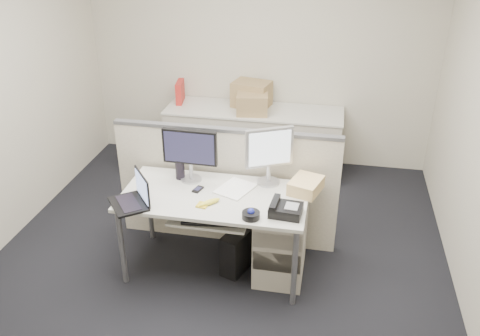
% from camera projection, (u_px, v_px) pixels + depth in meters
% --- Properties ---
extents(floor, '(4.00, 4.50, 0.01)m').
position_uv_depth(floor, '(216.00, 267.00, 4.44)').
color(floor, black).
rests_on(floor, ground).
extents(wall_back, '(4.00, 0.02, 2.70)m').
position_uv_depth(wall_back, '(259.00, 50.00, 5.77)').
color(wall_back, beige).
rests_on(wall_back, ground).
extents(desk, '(1.50, 0.75, 0.73)m').
position_uv_depth(desk, '(214.00, 202.00, 4.13)').
color(desk, silver).
rests_on(desk, floor).
extents(keyboard_tray, '(0.62, 0.32, 0.02)m').
position_uv_depth(keyboard_tray, '(209.00, 218.00, 3.99)').
color(keyboard_tray, silver).
rests_on(keyboard_tray, desk).
extents(drawer_pedestal, '(0.40, 0.55, 0.65)m').
position_uv_depth(drawer_pedestal, '(281.00, 240.00, 4.24)').
color(drawer_pedestal, '#AFA593').
rests_on(drawer_pedestal, floor).
extents(cubicle_partition, '(2.00, 0.06, 1.10)m').
position_uv_depth(cubicle_partition, '(226.00, 188.00, 4.57)').
color(cubicle_partition, beige).
rests_on(cubicle_partition, floor).
extents(back_counter, '(2.00, 0.60, 0.72)m').
position_uv_depth(back_counter, '(254.00, 140.00, 5.95)').
color(back_counter, '#AFA593').
rests_on(back_counter, floor).
extents(monitor_main, '(0.46, 0.19, 0.46)m').
position_uv_depth(monitor_main, '(190.00, 156.00, 4.22)').
color(monitor_main, black).
rests_on(monitor_main, desk).
extents(monitor_small, '(0.45, 0.36, 0.49)m').
position_uv_depth(monitor_small, '(269.00, 157.00, 4.16)').
color(monitor_small, '#B7B7BC').
rests_on(monitor_small, desk).
extents(laptop, '(0.40, 0.41, 0.25)m').
position_uv_depth(laptop, '(127.00, 191.00, 3.90)').
color(laptop, black).
rests_on(laptop, desk).
extents(trackball, '(0.18, 0.18, 0.05)m').
position_uv_depth(trackball, '(251.00, 215.00, 3.78)').
color(trackball, black).
rests_on(trackball, desk).
extents(desk_phone, '(0.25, 0.21, 0.08)m').
position_uv_depth(desk_phone, '(286.00, 210.00, 3.82)').
color(desk_phone, black).
rests_on(desk_phone, desk).
extents(paper_stack, '(0.34, 0.38, 0.01)m').
position_uv_depth(paper_stack, '(235.00, 189.00, 4.18)').
color(paper_stack, white).
rests_on(paper_stack, desk).
extents(sticky_pad, '(0.10, 0.10, 0.01)m').
position_uv_depth(sticky_pad, '(203.00, 205.00, 3.95)').
color(sticky_pad, gold).
rests_on(sticky_pad, desk).
extents(travel_mug, '(0.10, 0.10, 0.17)m').
position_uv_depth(travel_mug, '(180.00, 170.00, 4.31)').
color(travel_mug, black).
rests_on(travel_mug, desk).
extents(banana, '(0.16, 0.16, 0.04)m').
position_uv_depth(banana, '(210.00, 202.00, 3.96)').
color(banana, '#F4DC49').
rests_on(banana, desk).
extents(cellphone, '(0.08, 0.12, 0.01)m').
position_uv_depth(cellphone, '(198.00, 189.00, 4.16)').
color(cellphone, black).
rests_on(cellphone, desk).
extents(manila_folders, '(0.30, 0.34, 0.11)m').
position_uv_depth(manila_folders, '(306.00, 186.00, 4.13)').
color(manila_folders, '#EFCF80').
rests_on(manila_folders, desk).
extents(keyboard, '(0.51, 0.23, 0.03)m').
position_uv_depth(keyboard, '(214.00, 219.00, 3.94)').
color(keyboard, black).
rests_on(keyboard, keyboard_tray).
extents(pc_tower_desk, '(0.29, 0.43, 0.37)m').
position_uv_depth(pc_tower_desk, '(240.00, 249.00, 4.36)').
color(pc_tower_desk, black).
rests_on(pc_tower_desk, floor).
extents(pc_tower_spare_dark, '(0.26, 0.45, 0.40)m').
position_uv_depth(pc_tower_spare_dark, '(140.00, 154.00, 5.98)').
color(pc_tower_spare_dark, black).
rests_on(pc_tower_spare_dark, floor).
extents(pc_tower_spare_silver, '(0.21, 0.48, 0.44)m').
position_uv_depth(pc_tower_spare_silver, '(144.00, 148.00, 6.08)').
color(pc_tower_spare_silver, '#B7B7BC').
rests_on(pc_tower_spare_silver, floor).
extents(cardboard_box_left, '(0.47, 0.39, 0.31)m').
position_uv_depth(cardboard_box_left, '(252.00, 95.00, 5.83)').
color(cardboard_box_left, '#9E8450').
rests_on(cardboard_box_left, back_counter).
extents(cardboard_box_right, '(0.37, 0.31, 0.25)m').
position_uv_depth(cardboard_box_right, '(252.00, 105.00, 5.62)').
color(cardboard_box_right, '#9E8450').
rests_on(cardboard_box_right, back_counter).
extents(red_binder, '(0.11, 0.29, 0.27)m').
position_uv_depth(red_binder, '(180.00, 93.00, 5.96)').
color(red_binder, red).
rests_on(red_binder, back_counter).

